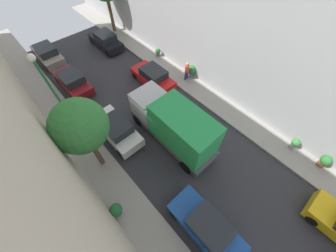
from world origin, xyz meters
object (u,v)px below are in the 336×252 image
object	(u,v)px
pedestrian	(187,71)
potted_plant_0	(158,52)
potted_plant_3	(116,210)
street_tree_0	(80,126)
parked_car_right_3	(106,41)
parked_car_left_3	(73,82)
parked_car_right_2	(153,77)
potted_plant_2	(191,70)
parked_car_left_2	(117,129)
parked_car_left_1	(207,227)
potted_plant_1	(325,161)
lamp_post	(48,83)
parked_car_left_4	(48,54)
delivery_truck	(174,125)
potted_plant_5	(295,143)

from	to	relation	value
pedestrian	potted_plant_0	xyz separation A→B (m)	(0.40, 4.32, -0.49)
potted_plant_3	street_tree_0	bearing A→B (deg)	73.22
parked_car_right_3	pedestrian	xyz separation A→B (m)	(2.45, -9.31, 0.35)
parked_car_left_3	parked_car_right_2	xyz separation A→B (m)	(5.40, -4.17, 0.00)
parked_car_right_3	potted_plant_2	bearing A→B (deg)	-71.69
parked_car_left_2	parked_car_left_1	bearing A→B (deg)	-90.00
parked_car_left_1	potted_plant_1	size ratio (longest dim) A/B	4.13
pedestrian	potted_plant_3	size ratio (longest dim) A/B	1.79
parked_car_left_1	lamp_post	distance (m)	12.17
parked_car_left_1	parked_car_left_3	distance (m)	14.98
parked_car_left_3	potted_plant_3	world-z (taller)	parked_car_left_3
street_tree_0	potted_plant_1	distance (m)	14.62
potted_plant_1	parked_car_left_4	bearing A→B (deg)	110.10
delivery_truck	street_tree_0	distance (m)	5.62
potted_plant_3	parked_car_right_3	bearing A→B (deg)	60.08
parked_car_right_3	potted_plant_0	distance (m)	5.74
potted_plant_0	potted_plant_3	world-z (taller)	potted_plant_3
parked_car_right_2	delivery_truck	bearing A→B (deg)	-116.17
parked_car_left_2	street_tree_0	world-z (taller)	street_tree_0
potted_plant_5	street_tree_0	bearing A→B (deg)	142.70
parked_car_left_2	potted_plant_5	distance (m)	12.19
parked_car_left_2	street_tree_0	size ratio (longest dim) A/B	0.76
potted_plant_1	parked_car_left_1	bearing A→B (deg)	162.89
parked_car_right_2	lamp_post	xyz separation A→B (m)	(-7.30, 0.77, 3.22)
parked_car_left_1	potted_plant_2	size ratio (longest dim) A/B	3.82
potted_plant_2	parked_car_left_1	bearing A→B (deg)	-132.73
parked_car_left_1	potted_plant_5	xyz separation A→B (m)	(8.22, -0.67, -0.05)
pedestrian	potted_plant_5	xyz separation A→B (m)	(0.37, -9.84, -0.40)
parked_car_left_1	potted_plant_3	xyz separation A→B (m)	(-3.01, 3.85, -0.04)
street_tree_0	potted_plant_1	world-z (taller)	street_tree_0
potted_plant_3	lamp_post	bearing A→B (deg)	81.80
parked_car_right_3	pedestrian	bearing A→B (deg)	-75.25
potted_plant_3	potted_plant_1	bearing A→B (deg)	-29.49
parked_car_right_3	potted_plant_2	world-z (taller)	parked_car_right_3
potted_plant_3	potted_plant_5	world-z (taller)	potted_plant_3
potted_plant_2	potted_plant_5	world-z (taller)	potted_plant_2
pedestrian	potted_plant_3	bearing A→B (deg)	-153.93
potted_plant_2	delivery_truck	bearing A→B (deg)	-146.26
parked_car_right_3	lamp_post	distance (m)	10.54
potted_plant_0	parked_car_left_1	bearing A→B (deg)	-121.44
potted_plant_0	delivery_truck	bearing A→B (deg)	-124.18
parked_car_left_4	parked_car_right_2	bearing A→B (deg)	-60.16
pedestrian	potted_plant_5	bearing A→B (deg)	-87.85
parked_car_right_3	lamp_post	world-z (taller)	lamp_post
potted_plant_2	parked_car_right_2	bearing A→B (deg)	152.02
parked_car_right_3	potted_plant_3	xyz separation A→B (m)	(-8.41, -14.62, -0.04)
pedestrian	potted_plant_1	bearing A→B (deg)	-87.61
potted_plant_0	potted_plant_1	size ratio (longest dim) A/B	0.76
lamp_post	parked_car_right_3	bearing A→B (deg)	43.36
parked_car_left_4	potted_plant_5	size ratio (longest dim) A/B	4.63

